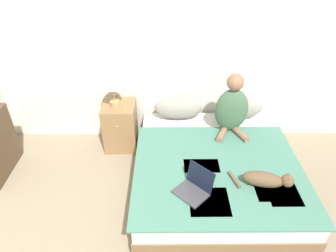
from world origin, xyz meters
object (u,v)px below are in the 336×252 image
object	(u,v)px
pillow_far	(238,108)
nightstand	(120,126)
cat_tabby	(267,180)
table_lamp	(112,81)
pillow_near	(179,108)
person_sitting	(232,108)
bed	(214,171)
laptop_open	(194,188)

from	to	relation	value
pillow_far	nightstand	xyz separation A→B (m)	(-1.52, -0.07, -0.23)
cat_tabby	table_lamp	distance (m)	2.02
pillow_near	person_sitting	xyz separation A→B (m)	(0.61, -0.29, 0.17)
person_sitting	table_lamp	size ratio (longest dim) A/B	1.58
bed	pillow_far	bearing A→B (deg)	64.65
pillow_far	person_sitting	distance (m)	0.37
person_sitting	table_lamp	world-z (taller)	person_sitting
pillow_near	nightstand	bearing A→B (deg)	-175.05
table_lamp	nightstand	bearing A→B (deg)	32.64
person_sitting	table_lamp	distance (m)	1.44
bed	table_lamp	bearing A→B (deg)	148.52
pillow_near	laptop_open	distance (m)	1.31
bed	laptop_open	bearing A→B (deg)	-119.66
laptop_open	nightstand	world-z (taller)	laptop_open
pillow_far	laptop_open	xyz separation A→B (m)	(-0.66, -1.30, -0.09)
pillow_near	nightstand	size ratio (longest dim) A/B	0.99
nightstand	bed	bearing A→B (deg)	-33.04
laptop_open	table_lamp	bearing A→B (deg)	170.93
bed	person_sitting	bearing A→B (deg)	66.22
laptop_open	pillow_far	bearing A→B (deg)	107.60
bed	pillow_near	xyz separation A→B (m)	(-0.38, 0.81, 0.34)
bed	person_sitting	size ratio (longest dim) A/B	2.58
bed	pillow_near	world-z (taller)	pillow_near
bed	nightstand	xyz separation A→B (m)	(-1.14, 0.74, 0.11)
laptop_open	pillow_near	bearing A→B (deg)	139.07
pillow_far	laptop_open	bearing A→B (deg)	-117.03
pillow_far	person_sitting	size ratio (longest dim) A/B	0.84
pillow_near	cat_tabby	bearing A→B (deg)	-56.99
pillow_near	nightstand	world-z (taller)	pillow_near
pillow_far	laptop_open	size ratio (longest dim) A/B	1.52
pillow_far	nightstand	bearing A→B (deg)	-177.54
table_lamp	laptop_open	bearing A→B (deg)	-53.70
pillow_near	table_lamp	size ratio (longest dim) A/B	1.33
pillow_far	nightstand	size ratio (longest dim) A/B	0.99
pillow_far	laptop_open	distance (m)	1.46
pillow_far	person_sitting	bearing A→B (deg)	-118.07
pillow_near	laptop_open	world-z (taller)	pillow_near
pillow_far	table_lamp	xyz separation A→B (m)	(-1.55, -0.09, 0.42)
table_lamp	cat_tabby	bearing A→B (deg)	-35.71
person_sitting	table_lamp	xyz separation A→B (m)	(-1.40, 0.20, 0.25)
bed	pillow_near	distance (m)	0.96
pillow_far	person_sitting	world-z (taller)	person_sitting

